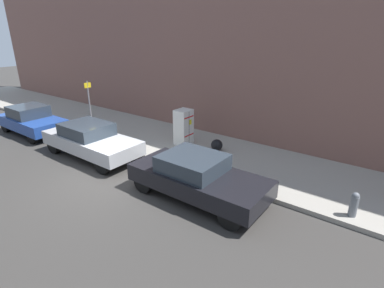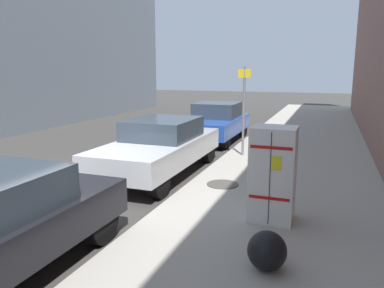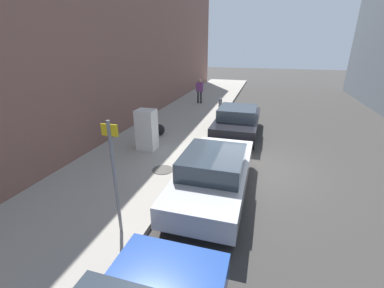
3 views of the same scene
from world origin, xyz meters
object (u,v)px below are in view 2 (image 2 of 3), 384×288
(street_sign_post, at_px, (244,106))
(parked_sedan_silver, at_px, (160,146))
(discarded_refrigerator, at_px, (273,174))
(trash_bag, at_px, (267,251))
(parked_hatchback_blue, at_px, (216,122))

(street_sign_post, bearing_deg, parked_sedan_silver, 53.33)
(discarded_refrigerator, relative_size, street_sign_post, 0.61)
(street_sign_post, distance_m, trash_bag, 6.64)
(discarded_refrigerator, relative_size, parked_sedan_silver, 0.35)
(street_sign_post, distance_m, parked_sedan_silver, 2.90)
(discarded_refrigerator, distance_m, parked_hatchback_blue, 8.05)
(street_sign_post, height_order, parked_hatchback_blue, street_sign_post)
(discarded_refrigerator, height_order, parked_sedan_silver, discarded_refrigerator)
(trash_bag, height_order, parked_hatchback_blue, parked_hatchback_blue)
(street_sign_post, bearing_deg, discarded_refrigerator, 108.32)
(discarded_refrigerator, bearing_deg, street_sign_post, -71.68)
(street_sign_post, bearing_deg, trash_bag, 105.35)
(discarded_refrigerator, xyz_separation_m, street_sign_post, (1.54, -4.64, 0.65))
(trash_bag, distance_m, parked_hatchback_blue, 9.66)
(street_sign_post, distance_m, parked_hatchback_blue, 3.33)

